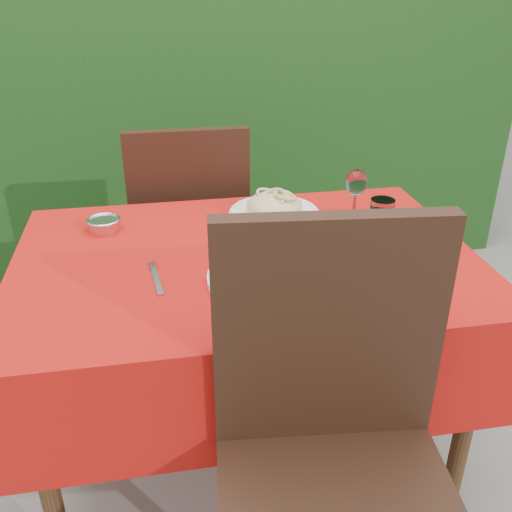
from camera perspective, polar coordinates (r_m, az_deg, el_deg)
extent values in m
plane|color=slate|center=(2.02, -0.85, -19.10)|extent=(60.00, 60.00, 0.00)
cube|color=black|center=(3.01, -5.93, 14.41)|extent=(3.20, 0.55, 1.60)
cube|color=#4B2C18|center=(1.58, -1.03, -0.79)|extent=(1.20, 0.80, 0.04)
cylinder|color=#4B2C18|center=(1.56, -20.09, -20.61)|extent=(0.05, 0.05, 0.70)
cylinder|color=#4B2C18|center=(1.70, 20.12, -15.72)|extent=(0.05, 0.05, 0.70)
cylinder|color=#4B2C18|center=(2.07, -17.53, -6.67)|extent=(0.05, 0.05, 0.70)
cylinder|color=#4B2C18|center=(2.18, 11.75, -4.03)|extent=(0.05, 0.05, 0.70)
cube|color=red|center=(1.65, -1.00, -4.84)|extent=(1.26, 0.86, 0.32)
cube|color=black|center=(1.18, 7.26, -7.54)|extent=(0.48, 0.09, 0.52)
cube|color=black|center=(2.34, -6.63, 1.86)|extent=(0.44, 0.44, 0.04)
cube|color=black|center=(2.06, -6.69, 6.04)|extent=(0.43, 0.05, 0.48)
cylinder|color=black|center=(2.63, -2.55, -0.91)|extent=(0.04, 0.04, 0.44)
cylinder|color=black|center=(2.62, -10.66, -1.52)|extent=(0.04, 0.04, 0.44)
cylinder|color=black|center=(2.31, -1.42, -5.21)|extent=(0.04, 0.04, 0.44)
cylinder|color=black|center=(2.30, -10.68, -5.93)|extent=(0.04, 0.04, 0.44)
cylinder|color=white|center=(1.44, 1.83, -2.18)|extent=(0.34, 0.34, 0.02)
cylinder|color=#C3511B|center=(1.43, 1.85, -1.46)|extent=(0.31, 0.31, 0.02)
cylinder|color=#AC2D0B|center=(1.42, 1.86, -0.92)|extent=(0.25, 0.25, 0.01)
cylinder|color=white|center=(1.79, 1.83, 4.10)|extent=(0.28, 0.28, 0.02)
ellipsoid|color=beige|center=(1.78, 1.84, 5.04)|extent=(0.22, 0.22, 0.08)
cylinder|color=silver|center=(1.74, 12.44, 4.08)|extent=(0.07, 0.07, 0.09)
cylinder|color=#8FB3C2|center=(1.75, 12.40, 3.65)|extent=(0.06, 0.06, 0.07)
cylinder|color=silver|center=(1.82, 9.69, 3.77)|extent=(0.06, 0.06, 0.01)
cylinder|color=silver|center=(1.80, 9.80, 5.06)|extent=(0.01, 0.01, 0.08)
ellipsoid|color=silver|center=(1.77, 9.99, 7.26)|extent=(0.07, 0.07, 0.08)
cube|color=silver|center=(1.46, -9.88, -2.43)|extent=(0.05, 0.20, 0.01)
cylinder|color=silver|center=(1.76, -14.95, 3.00)|extent=(0.09, 0.09, 0.03)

